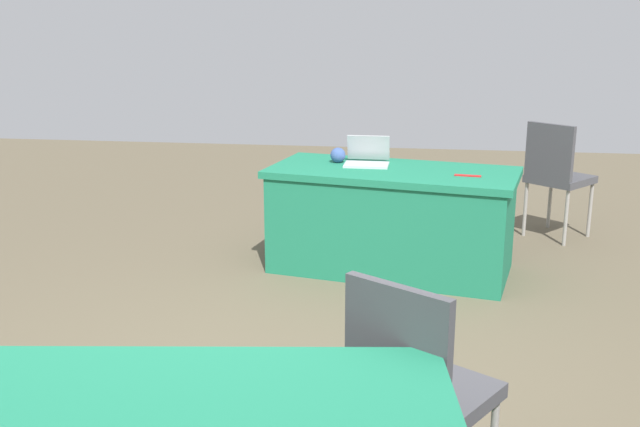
{
  "coord_description": "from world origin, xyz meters",
  "views": [
    {
      "loc": [
        -0.66,
        3.15,
        1.82
      ],
      "look_at": [
        -0.18,
        -0.21,
        0.9
      ],
      "focal_mm": 41.49,
      "sensor_mm": 36.0,
      "label": 1
    }
  ],
  "objects_px": {
    "chair_near_front": "(415,382)",
    "laptop_silver": "(367,159)",
    "scissors_red": "(468,176)",
    "table_foreground": "(392,220)",
    "chair_tucked_left": "(556,172)",
    "yarn_ball": "(338,155)"
  },
  "relations": [
    {
      "from": "chair_tucked_left",
      "to": "laptop_silver",
      "type": "height_order",
      "value": "chair_tucked_left"
    },
    {
      "from": "table_foreground",
      "to": "chair_near_front",
      "type": "xyz_separation_m",
      "value": [
        -0.21,
        2.76,
        0.16
      ]
    },
    {
      "from": "chair_tucked_left",
      "to": "laptop_silver",
      "type": "relative_size",
      "value": 3.02
    },
    {
      "from": "table_foreground",
      "to": "laptop_silver",
      "type": "bearing_deg",
      "value": -34.56
    },
    {
      "from": "chair_near_front",
      "to": "scissors_red",
      "type": "relative_size",
      "value": 5.26
    },
    {
      "from": "yarn_ball",
      "to": "scissors_red",
      "type": "distance_m",
      "value": 1.0
    },
    {
      "from": "chair_tucked_left",
      "to": "scissors_red",
      "type": "height_order",
      "value": "chair_tucked_left"
    },
    {
      "from": "laptop_silver",
      "to": "yarn_ball",
      "type": "relative_size",
      "value": 2.86
    },
    {
      "from": "laptop_silver",
      "to": "scissors_red",
      "type": "bearing_deg",
      "value": 157.59
    },
    {
      "from": "chair_tucked_left",
      "to": "scissors_red",
      "type": "bearing_deg",
      "value": -83.95
    },
    {
      "from": "table_foreground",
      "to": "chair_near_front",
      "type": "bearing_deg",
      "value": 94.38
    },
    {
      "from": "table_foreground",
      "to": "chair_near_front",
      "type": "height_order",
      "value": "chair_near_front"
    },
    {
      "from": "laptop_silver",
      "to": "scissors_red",
      "type": "xyz_separation_m",
      "value": [
        -0.71,
        0.3,
        -0.04
      ]
    },
    {
      "from": "chair_tucked_left",
      "to": "yarn_ball",
      "type": "height_order",
      "value": "chair_tucked_left"
    },
    {
      "from": "chair_tucked_left",
      "to": "yarn_ball",
      "type": "distance_m",
      "value": 1.91
    },
    {
      "from": "table_foreground",
      "to": "yarn_ball",
      "type": "xyz_separation_m",
      "value": [
        0.42,
        -0.19,
        0.43
      ]
    },
    {
      "from": "chair_tucked_left",
      "to": "laptop_silver",
      "type": "xyz_separation_m",
      "value": [
        1.5,
        0.85,
        0.23
      ]
    },
    {
      "from": "chair_tucked_left",
      "to": "laptop_silver",
      "type": "distance_m",
      "value": 1.74
    },
    {
      "from": "chair_near_front",
      "to": "yarn_ball",
      "type": "xyz_separation_m",
      "value": [
        0.63,
        -2.95,
        0.27
      ]
    },
    {
      "from": "chair_near_front",
      "to": "laptop_silver",
      "type": "height_order",
      "value": "laptop_silver"
    },
    {
      "from": "scissors_red",
      "to": "laptop_silver",
      "type": "bearing_deg",
      "value": 165.01
    },
    {
      "from": "table_foreground",
      "to": "chair_near_front",
      "type": "distance_m",
      "value": 2.77
    }
  ]
}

